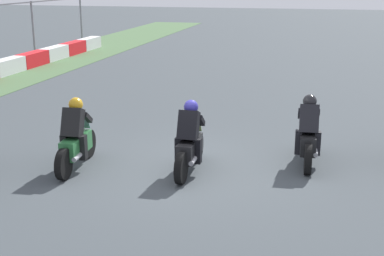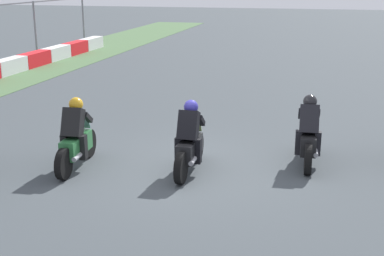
# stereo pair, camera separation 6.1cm
# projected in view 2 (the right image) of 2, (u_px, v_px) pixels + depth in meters

# --- Properties ---
(ground_plane) EXTENTS (120.00, 120.00, 0.00)m
(ground_plane) POSITION_uv_depth(u_px,v_px,m) (194.00, 168.00, 11.33)
(ground_plane) COLOR #3D4448
(rider_lane_b) EXTENTS (2.04, 0.55, 1.51)m
(rider_lane_b) POSITION_uv_depth(u_px,v_px,m) (308.00, 136.00, 11.48)
(rider_lane_b) COLOR black
(rider_lane_b) RESTS_ON ground_plane
(rider_lane_c) EXTENTS (2.04, 0.54, 1.51)m
(rider_lane_c) POSITION_uv_depth(u_px,v_px,m) (190.00, 143.00, 10.99)
(rider_lane_c) COLOR black
(rider_lane_c) RESTS_ON ground_plane
(rider_lane_d) EXTENTS (2.04, 0.55, 1.51)m
(rider_lane_d) POSITION_uv_depth(u_px,v_px,m) (76.00, 140.00, 11.22)
(rider_lane_d) COLOR black
(rider_lane_d) RESTS_ON ground_plane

